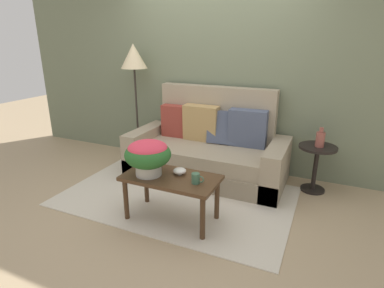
# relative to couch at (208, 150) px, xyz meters

# --- Properties ---
(ground_plane) EXTENTS (14.00, 14.00, 0.00)m
(ground_plane) POSITION_rel_couch_xyz_m (-0.10, -0.80, -0.35)
(ground_plane) COLOR tan
(wall_back) EXTENTS (6.40, 0.12, 3.00)m
(wall_back) POSITION_rel_couch_xyz_m (-0.10, 0.47, 1.15)
(wall_back) COLOR slate
(wall_back) RESTS_ON ground
(area_rug) EXTENTS (2.59, 1.63, 0.01)m
(area_rug) POSITION_rel_couch_xyz_m (-0.10, -0.72, -0.35)
(area_rug) COLOR beige
(area_rug) RESTS_ON ground
(couch) EXTENTS (2.02, 0.91, 1.15)m
(couch) POSITION_rel_couch_xyz_m (0.00, 0.00, 0.00)
(couch) COLOR gray
(couch) RESTS_ON ground
(coffee_table) EXTENTS (0.94, 0.49, 0.48)m
(coffee_table) POSITION_rel_couch_xyz_m (0.06, -1.17, 0.06)
(coffee_table) COLOR #442D1B
(coffee_table) RESTS_ON ground
(side_table) EXTENTS (0.43, 0.43, 0.57)m
(side_table) POSITION_rel_couch_xyz_m (1.32, 0.09, 0.04)
(side_table) COLOR black
(side_table) RESTS_ON ground
(floor_lamp) EXTENTS (0.37, 0.37, 1.68)m
(floor_lamp) POSITION_rel_couch_xyz_m (-1.21, 0.16, 1.04)
(floor_lamp) COLOR #2D2823
(floor_lamp) RESTS_ON ground
(potted_plant) EXTENTS (0.45, 0.45, 0.35)m
(potted_plant) POSITION_rel_couch_xyz_m (-0.15, -1.23, 0.34)
(potted_plant) COLOR #B7B2A8
(potted_plant) RESTS_ON coffee_table
(coffee_mug) EXTENTS (0.12, 0.08, 0.10)m
(coffee_mug) POSITION_rel_couch_xyz_m (0.35, -1.21, 0.17)
(coffee_mug) COLOR #3D664C
(coffee_mug) RESTS_ON coffee_table
(snack_bowl) EXTENTS (0.13, 0.13, 0.07)m
(snack_bowl) POSITION_rel_couch_xyz_m (0.12, -1.09, 0.16)
(snack_bowl) COLOR silver
(snack_bowl) RESTS_ON coffee_table
(table_vase) EXTENTS (0.10, 0.10, 0.23)m
(table_vase) POSITION_rel_couch_xyz_m (1.33, 0.08, 0.31)
(table_vase) COLOR #934C42
(table_vase) RESTS_ON side_table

